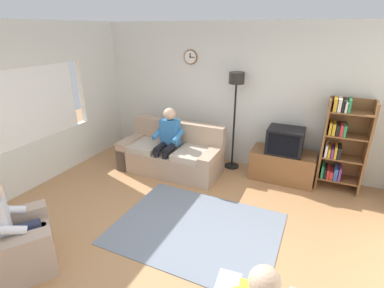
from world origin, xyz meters
name	(u,v)px	position (x,y,z in m)	size (l,w,h in m)	color
ground_plane	(173,237)	(0.00, 0.00, 0.00)	(12.00, 12.00, 0.00)	#B27F51
back_wall_assembly	(237,96)	(0.00, 2.66, 1.35)	(6.20, 0.17, 2.70)	silver
left_wall_assembly	(9,114)	(-2.86, 0.03, 1.34)	(0.12, 5.80, 2.70)	silver
couch	(171,155)	(-0.95, 1.73, 0.31)	(1.91, 0.89, 0.90)	tan
tv_stand	(282,165)	(1.04, 2.25, 0.27)	(1.10, 0.56, 0.54)	brown
tv	(285,141)	(1.04, 2.23, 0.76)	(0.60, 0.49, 0.44)	black
bookshelf	(341,144)	(1.90, 2.32, 0.80)	(0.68, 0.36, 1.57)	brown
floor_lamp	(236,95)	(0.07, 2.35, 1.45)	(0.28, 0.28, 1.85)	black
armchair_near_window	(7,248)	(-1.43, -1.23, 0.29)	(1.16, 1.18, 0.90)	tan
area_rug	(196,228)	(0.21, 0.30, 0.01)	(2.20, 1.70, 0.01)	slate
person_on_couch	(168,138)	(-0.96, 1.62, 0.70)	(0.51, 0.54, 1.24)	#3372B2
person_in_left_armchair	(9,222)	(-1.38, -1.16, 0.60)	(0.62, 0.64, 1.12)	silver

